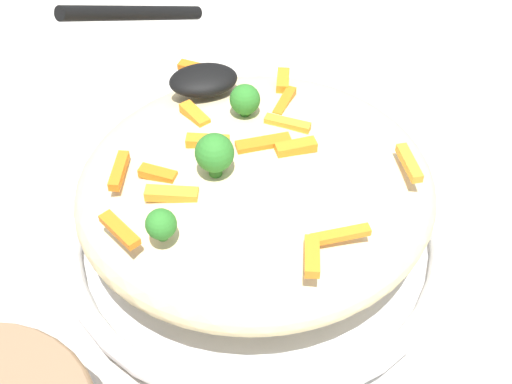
{
  "coord_description": "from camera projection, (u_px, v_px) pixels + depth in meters",
  "views": [
    {
      "loc": [
        0.08,
        0.37,
        0.47
      ],
      "look_at": [
        0.0,
        0.0,
        0.07
      ],
      "focal_mm": 48.71,
      "sensor_mm": 36.0,
      "label": 1
    }
  ],
  "objects": [
    {
      "name": "serving_spoon",
      "position": [
        179.0,
        56.0,
        0.57
      ],
      "size": [
        0.13,
        0.13,
        0.08
      ],
      "color": "black",
      "rests_on": "pasta_mound"
    },
    {
      "name": "carrot_piece_6",
      "position": [
        264.0,
        147.0,
        0.51
      ],
      "size": [
        0.04,
        0.01,
        0.01
      ],
      "primitive_type": "cube",
      "rotation": [
        0.0,
        0.0,
        0.04
      ],
      "color": "orange",
      "rests_on": "pasta_mound"
    },
    {
      "name": "carrot_piece_8",
      "position": [
        119.0,
        169.0,
        0.5
      ],
      "size": [
        0.02,
        0.04,
        0.01
      ],
      "primitive_type": "cube",
      "rotation": [
        0.0,
        0.0,
        1.27
      ],
      "color": "orange",
      "rests_on": "pasta_mound"
    },
    {
      "name": "carrot_piece_14",
      "position": [
        312.0,
        256.0,
        0.45
      ],
      "size": [
        0.02,
        0.03,
        0.01
      ],
      "primitive_type": "cube",
      "rotation": [
        0.0,
        0.0,
        1.31
      ],
      "color": "orange",
      "rests_on": "pasta_mound"
    },
    {
      "name": "carrot_piece_4",
      "position": [
        172.0,
        194.0,
        0.48
      ],
      "size": [
        0.04,
        0.02,
        0.01
      ],
      "primitive_type": "cube",
      "rotation": [
        0.0,
        0.0,
        6.0
      ],
      "color": "orange",
      "rests_on": "pasta_mound"
    },
    {
      "name": "carrot_piece_12",
      "position": [
        296.0,
        147.0,
        0.51
      ],
      "size": [
        0.03,
        0.01,
        0.01
      ],
      "primitive_type": "cube",
      "rotation": [
        0.0,
        0.0,
        3.21
      ],
      "color": "orange",
      "rests_on": "pasta_mound"
    },
    {
      "name": "carrot_piece_11",
      "position": [
        287.0,
        124.0,
        0.53
      ],
      "size": [
        0.03,
        0.03,
        0.01
      ],
      "primitive_type": "cube",
      "rotation": [
        0.0,
        0.0,
        5.73
      ],
      "color": "orange",
      "rests_on": "pasta_mound"
    },
    {
      "name": "carrot_piece_13",
      "position": [
        195.0,
        115.0,
        0.54
      ],
      "size": [
        0.02,
        0.03,
        0.01
      ],
      "primitive_type": "cube",
      "rotation": [
        0.0,
        0.0,
        5.13
      ],
      "color": "orange",
      "rests_on": "pasta_mound"
    },
    {
      "name": "broccoli_floret_0",
      "position": [
        161.0,
        224.0,
        0.45
      ],
      "size": [
        0.02,
        0.02,
        0.02
      ],
      "color": "#296820",
      "rests_on": "pasta_mound"
    },
    {
      "name": "carrot_piece_0",
      "position": [
        208.0,
        141.0,
        0.52
      ],
      "size": [
        0.03,
        0.02,
        0.01
      ],
      "primitive_type": "cube",
      "rotation": [
        0.0,
        0.0,
        2.85
      ],
      "color": "orange",
      "rests_on": "pasta_mound"
    },
    {
      "name": "pasta_mound",
      "position": [
        256.0,
        188.0,
        0.55
      ],
      "size": [
        0.28,
        0.27,
        0.09
      ],
      "primitive_type": "ellipsoid",
      "color": "beige",
      "rests_on": "serving_bowl"
    },
    {
      "name": "broccoli_floret_2",
      "position": [
        239.0,
        101.0,
        0.53
      ],
      "size": [
        0.02,
        0.02,
        0.03
      ],
      "color": "#296820",
      "rests_on": "pasta_mound"
    },
    {
      "name": "carrot_piece_2",
      "position": [
        340.0,
        235.0,
        0.46
      ],
      "size": [
        0.04,
        0.01,
        0.01
      ],
      "primitive_type": "cube",
      "rotation": [
        0.0,
        0.0,
        0.04
      ],
      "color": "orange",
      "rests_on": "pasta_mound"
    },
    {
      "name": "carrot_piece_7",
      "position": [
        158.0,
        174.0,
        0.5
      ],
      "size": [
        0.03,
        0.02,
        0.01
      ],
      "primitive_type": "cube",
      "rotation": [
        0.0,
        0.0,
        2.59
      ],
      "color": "orange",
      "rests_on": "pasta_mound"
    },
    {
      "name": "ground_plane",
      "position": [
        256.0,
        251.0,
        0.6
      ],
      "size": [
        2.4,
        2.4,
        0.0
      ],
      "primitive_type": "plane",
      "color": "beige"
    },
    {
      "name": "carrot_piece_9",
      "position": [
        200.0,
        69.0,
        0.59
      ],
      "size": [
        0.04,
        0.03,
        0.01
      ],
      "primitive_type": "cube",
      "rotation": [
        0.0,
        0.0,
        2.56
      ],
      "color": "orange",
      "rests_on": "pasta_mound"
    },
    {
      "name": "broccoli_floret_1",
      "position": [
        215.0,
        153.0,
        0.48
      ],
      "size": [
        0.03,
        0.03,
        0.03
      ],
      "color": "#296820",
      "rests_on": "pasta_mound"
    },
    {
      "name": "carrot_piece_1",
      "position": [
        284.0,
        103.0,
        0.56
      ],
      "size": [
        0.03,
        0.03,
        0.01
      ],
      "primitive_type": "cube",
      "rotation": [
        0.0,
        0.0,
        0.99
      ],
      "color": "orange",
      "rests_on": "pasta_mound"
    },
    {
      "name": "carrot_piece_10",
      "position": [
        409.0,
        163.0,
        0.51
      ],
      "size": [
        0.01,
        0.04,
        0.01
      ],
      "primitive_type": "cube",
      "rotation": [
        0.0,
        0.0,
        4.7
      ],
      "color": "orange",
      "rests_on": "pasta_mound"
    },
    {
      "name": "carrot_piece_5",
      "position": [
        283.0,
        80.0,
        0.58
      ],
      "size": [
        0.02,
        0.03,
        0.01
      ],
      "primitive_type": "cube",
      "rotation": [
        0.0,
        0.0,
        4.43
      ],
      "color": "orange",
      "rests_on": "pasta_mound"
    },
    {
      "name": "serving_bowl",
      "position": [
        256.0,
        236.0,
        0.59
      ],
      "size": [
        0.32,
        0.32,
        0.04
      ],
      "color": "silver",
      "rests_on": "ground_plane"
    },
    {
      "name": "carrot_piece_3",
      "position": [
        120.0,
        230.0,
        0.46
      ],
      "size": [
        0.03,
        0.04,
        0.01
      ],
      "primitive_type": "cube",
      "rotation": [
        0.0,
        0.0,
        2.1
      ],
      "color": "orange",
      "rests_on": "pasta_mound"
    }
  ]
}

